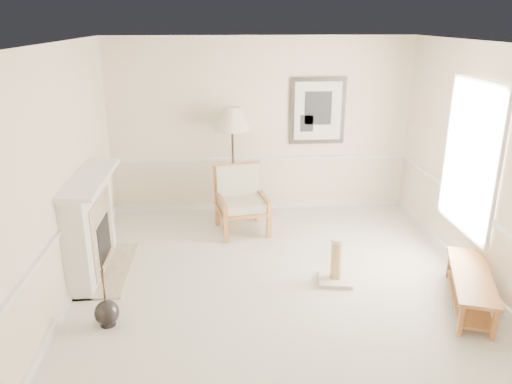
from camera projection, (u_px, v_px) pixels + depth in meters
ground at (278, 287)px, 6.18m from camera, size 5.50×5.50×0.00m
room at (292, 138)px, 5.65m from camera, size 5.04×5.54×2.92m
fireplace at (91, 226)px, 6.37m from camera, size 0.64×1.64×1.31m
floor_vase at (107, 313)px, 5.38m from camera, size 0.27×0.27×0.78m
armchair at (241, 196)px, 7.73m from camera, size 0.89×0.93×1.00m
floor_lamp at (232, 122)px, 7.88m from camera, size 0.68×0.68×1.84m
bench at (471, 285)px, 5.70m from camera, size 0.87×1.48×0.40m
scratching_post at (336, 268)px, 6.25m from camera, size 0.48×0.48×0.59m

